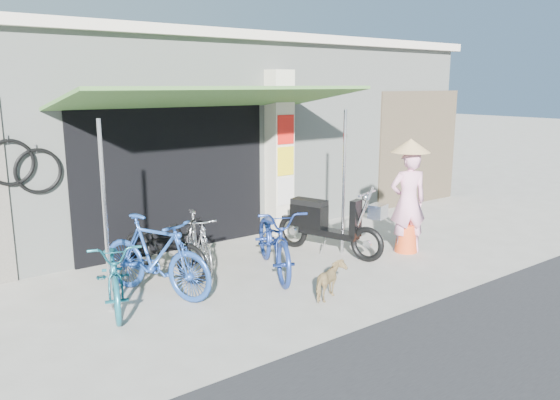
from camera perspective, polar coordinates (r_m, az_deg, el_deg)
ground at (r=8.05m, az=5.47°, el=-8.00°), size 80.00×80.00×0.00m
bicycle_shop at (r=11.86m, az=-11.25°, el=7.37°), size 12.30×5.30×3.66m
shop_pillar at (r=10.07m, az=-0.15°, el=4.89°), size 0.42×0.44×3.00m
awning at (r=8.34m, az=-6.57°, el=10.34°), size 4.60×1.88×2.72m
neighbour_right at (r=13.08m, az=14.27°, el=5.29°), size 2.60×0.06×2.60m
bike_teal at (r=7.15m, az=-16.90°, el=-7.20°), size 1.09×1.84×0.91m
bike_blue at (r=7.36m, az=-12.88°, el=-5.74°), size 1.20×1.84×1.08m
bike_black at (r=8.10m, az=-12.03°, el=-4.76°), size 1.09×1.80×0.89m
bike_silver at (r=8.26m, az=-8.60°, el=-4.33°), size 0.74×1.53×0.88m
bike_navy at (r=8.03m, az=-0.57°, el=-4.10°), size 1.41×2.08×1.03m
street_dog at (r=7.18m, az=5.30°, el=-8.44°), size 0.63×0.48×0.49m
moped at (r=8.96m, az=4.84°, el=-2.50°), size 0.84×1.91×1.11m
nun at (r=9.20m, az=13.25°, el=0.27°), size 0.74×0.64×1.89m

